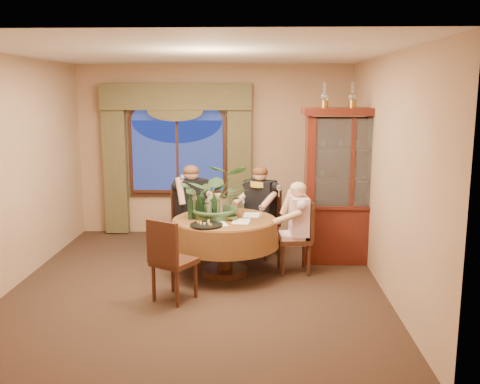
{
  "coord_description": "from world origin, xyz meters",
  "views": [
    {
      "loc": [
        0.74,
        -6.31,
        2.37
      ],
      "look_at": [
        0.51,
        0.4,
        1.1
      ],
      "focal_mm": 40.0,
      "sensor_mm": 36.0,
      "label": 1
    }
  ],
  "objects_px": {
    "person_pink": "(299,228)",
    "wine_bottle_4": "(202,202)",
    "chair_back_right": "(261,224)",
    "chair_back": "(191,222)",
    "chair_right": "(294,237)",
    "stoneware_vase": "(217,205)",
    "wine_bottle_2": "(214,206)",
    "wine_bottle_0": "(199,206)",
    "oil_lamp_center": "(353,95)",
    "wine_bottle_1": "(191,207)",
    "oil_lamp_right": "(381,95)",
    "oil_lamp_left": "(325,95)",
    "person_back": "(191,210)",
    "dining_table": "(225,246)",
    "wine_bottle_5": "(195,205)",
    "china_cabinet": "(349,186)",
    "chair_front_left": "(174,259)",
    "person_scarf": "(260,211)",
    "olive_bowl": "(231,218)",
    "wine_bottle_3": "(209,205)",
    "centerpiece_plant": "(218,171)"
  },
  "relations": [
    {
      "from": "china_cabinet",
      "to": "oil_lamp_center",
      "type": "distance_m",
      "value": 1.25
    },
    {
      "from": "oil_lamp_left",
      "to": "olive_bowl",
      "type": "xyz_separation_m",
      "value": [
        -1.24,
        -0.69,
        -1.54
      ]
    },
    {
      "from": "wine_bottle_4",
      "to": "chair_back_right",
      "type": "bearing_deg",
      "value": 36.6
    },
    {
      "from": "chair_back_right",
      "to": "person_scarf",
      "type": "xyz_separation_m",
      "value": [
        -0.01,
        0.06,
        0.18
      ]
    },
    {
      "from": "chair_back_right",
      "to": "wine_bottle_5",
      "type": "distance_m",
      "value": 1.22
    },
    {
      "from": "chair_back_right",
      "to": "chair_front_left",
      "type": "height_order",
      "value": "same"
    },
    {
      "from": "olive_bowl",
      "to": "person_scarf",
      "type": "bearing_deg",
      "value": 67.9
    },
    {
      "from": "oil_lamp_center",
      "to": "chair_right",
      "type": "distance_m",
      "value": 2.07
    },
    {
      "from": "chair_back_right",
      "to": "wine_bottle_2",
      "type": "xyz_separation_m",
      "value": [
        -0.61,
        -0.84,
        0.44
      ]
    },
    {
      "from": "oil_lamp_left",
      "to": "chair_right",
      "type": "xyz_separation_m",
      "value": [
        -0.41,
        -0.52,
        -1.84
      ]
    },
    {
      "from": "wine_bottle_1",
      "to": "wine_bottle_3",
      "type": "xyz_separation_m",
      "value": [
        0.23,
        0.09,
        0.0
      ]
    },
    {
      "from": "wine_bottle_5",
      "to": "person_back",
      "type": "bearing_deg",
      "value": 100.81
    },
    {
      "from": "china_cabinet",
      "to": "wine_bottle_2",
      "type": "relative_size",
      "value": 6.52
    },
    {
      "from": "wine_bottle_1",
      "to": "wine_bottle_5",
      "type": "height_order",
      "value": "same"
    },
    {
      "from": "olive_bowl",
      "to": "chair_back",
      "type": "bearing_deg",
      "value": 124.21
    },
    {
      "from": "chair_right",
      "to": "wine_bottle_0",
      "type": "relative_size",
      "value": 2.91
    },
    {
      "from": "wine_bottle_0",
      "to": "wine_bottle_4",
      "type": "relative_size",
      "value": 1.0
    },
    {
      "from": "chair_back_right",
      "to": "chair_right",
      "type": "bearing_deg",
      "value": 151.72
    },
    {
      "from": "chair_right",
      "to": "stoneware_vase",
      "type": "relative_size",
      "value": 3.18
    },
    {
      "from": "oil_lamp_center",
      "to": "chair_front_left",
      "type": "xyz_separation_m",
      "value": [
        -2.21,
        -1.51,
        -1.84
      ]
    },
    {
      "from": "china_cabinet",
      "to": "stoneware_vase",
      "type": "distance_m",
      "value": 1.88
    },
    {
      "from": "china_cabinet",
      "to": "stoneware_vase",
      "type": "bearing_deg",
      "value": -164.17
    },
    {
      "from": "stoneware_vase",
      "to": "wine_bottle_2",
      "type": "xyz_separation_m",
      "value": [
        -0.02,
        -0.14,
        0.01
      ]
    },
    {
      "from": "chair_right",
      "to": "wine_bottle_0",
      "type": "bearing_deg",
      "value": 89.73
    },
    {
      "from": "chair_right",
      "to": "centerpiece_plant",
      "type": "distance_m",
      "value": 1.33
    },
    {
      "from": "person_pink",
      "to": "wine_bottle_4",
      "type": "bearing_deg",
      "value": 79.08
    },
    {
      "from": "chair_back_right",
      "to": "wine_bottle_4",
      "type": "bearing_deg",
      "value": 67.3
    },
    {
      "from": "wine_bottle_1",
      "to": "wine_bottle_4",
      "type": "xyz_separation_m",
      "value": [
        0.11,
        0.27,
        0.0
      ]
    },
    {
      "from": "centerpiece_plant",
      "to": "wine_bottle_1",
      "type": "bearing_deg",
      "value": -156.25
    },
    {
      "from": "chair_back",
      "to": "person_scarf",
      "type": "distance_m",
      "value": 1.04
    },
    {
      "from": "oil_lamp_left",
      "to": "wine_bottle_0",
      "type": "bearing_deg",
      "value": -158.36
    },
    {
      "from": "person_back",
      "to": "dining_table",
      "type": "bearing_deg",
      "value": 90.0
    },
    {
      "from": "chair_back_right",
      "to": "person_scarf",
      "type": "relative_size",
      "value": 0.73
    },
    {
      "from": "oil_lamp_left",
      "to": "wine_bottle_4",
      "type": "distance_m",
      "value": 2.19
    },
    {
      "from": "oil_lamp_right",
      "to": "person_pink",
      "type": "height_order",
      "value": "oil_lamp_right"
    },
    {
      "from": "oil_lamp_right",
      "to": "person_scarf",
      "type": "distance_m",
      "value": 2.32
    },
    {
      "from": "wine_bottle_1",
      "to": "wine_bottle_4",
      "type": "distance_m",
      "value": 0.29
    },
    {
      "from": "chair_front_left",
      "to": "wine_bottle_1",
      "type": "xyz_separation_m",
      "value": [
        0.09,
        0.84,
        0.44
      ]
    },
    {
      "from": "wine_bottle_2",
      "to": "wine_bottle_1",
      "type": "bearing_deg",
      "value": -175.62
    },
    {
      "from": "wine_bottle_4",
      "to": "wine_bottle_5",
      "type": "xyz_separation_m",
      "value": [
        -0.08,
        -0.14,
        0.0
      ]
    },
    {
      "from": "china_cabinet",
      "to": "wine_bottle_3",
      "type": "height_order",
      "value": "china_cabinet"
    },
    {
      "from": "chair_back",
      "to": "wine_bottle_0",
      "type": "height_order",
      "value": "wine_bottle_0"
    },
    {
      "from": "chair_back",
      "to": "person_pink",
      "type": "bearing_deg",
      "value": 120.28
    },
    {
      "from": "chair_back_right",
      "to": "chair_back",
      "type": "height_order",
      "value": "same"
    },
    {
      "from": "chair_right",
      "to": "wine_bottle_5",
      "type": "height_order",
      "value": "wine_bottle_5"
    },
    {
      "from": "chair_front_left",
      "to": "chair_back_right",
      "type": "bearing_deg",
      "value": 89.79
    },
    {
      "from": "china_cabinet",
      "to": "wine_bottle_0",
      "type": "height_order",
      "value": "china_cabinet"
    },
    {
      "from": "wine_bottle_5",
      "to": "chair_front_left",
      "type": "bearing_deg",
      "value": -97.3
    },
    {
      "from": "chair_back_right",
      "to": "wine_bottle_2",
      "type": "relative_size",
      "value": 2.91
    },
    {
      "from": "person_pink",
      "to": "wine_bottle_2",
      "type": "bearing_deg",
      "value": 90.94
    }
  ]
}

